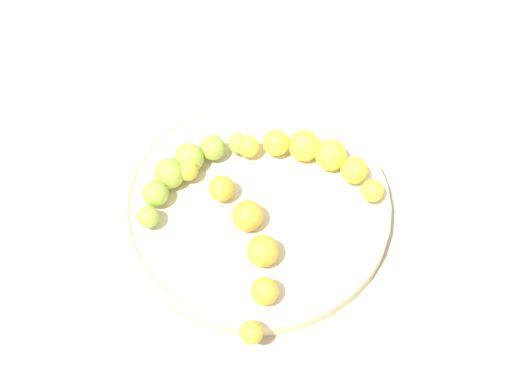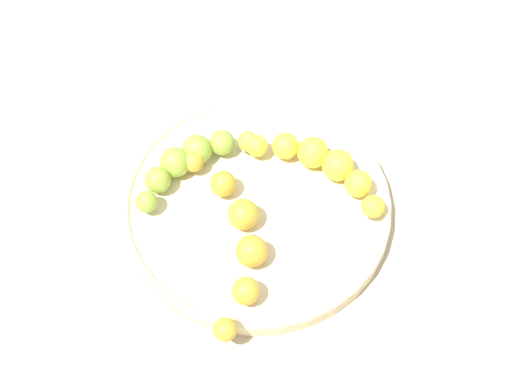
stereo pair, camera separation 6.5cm
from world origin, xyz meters
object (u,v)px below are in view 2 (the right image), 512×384
banana_spotted (236,234)px  banana_green (190,160)px  banana_yellow (322,163)px  fruit_bowl (256,204)px

banana_spotted → banana_green: same height
banana_spotted → banana_yellow: 0.13m
banana_yellow → banana_green: (0.11, 0.10, -0.00)m
fruit_bowl → banana_yellow: 0.09m
banana_spotted → banana_yellow: size_ratio=1.15×
fruit_bowl → banana_yellow: banana_yellow is taller
fruit_bowl → banana_spotted: (-0.02, 0.05, 0.02)m
banana_yellow → banana_green: 0.15m
fruit_bowl → banana_spotted: bearing=114.7°
banana_yellow → banana_green: bearing=120.9°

